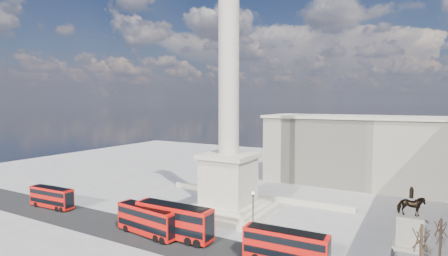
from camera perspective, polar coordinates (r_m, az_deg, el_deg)
ground at (r=60.52m, az=-1.62°, el=-14.97°), size 180.00×180.00×0.00m
asphalt_road at (r=50.14m, az=-2.73°, el=-19.16°), size 120.00×9.00×0.01m
nelsons_column at (r=61.86m, az=0.76°, el=-2.25°), size 14.00×14.00×49.85m
balustrade_wall at (r=73.88m, az=4.96°, el=-10.96°), size 40.00×0.60×1.10m
building_northeast at (r=90.09m, az=23.27°, el=-3.48°), size 51.00×17.00×16.60m
red_bus_a at (r=55.15m, az=-12.34°, el=-14.46°), size 11.11×3.73×4.42m
red_bus_b at (r=53.27m, az=-8.13°, el=-14.75°), size 12.35×3.03×4.99m
red_bus_c at (r=45.83m, az=10.07°, el=-18.52°), size 10.61×2.90×4.27m
red_bus_e at (r=74.31m, az=-26.28°, el=-10.09°), size 9.81×2.73×3.94m
victorian_lamp at (r=54.77m, az=4.77°, el=-12.94°), size 0.55×0.55×6.36m
equestrian_statue at (r=55.18m, az=28.10°, el=-14.11°), size 4.15×3.12×8.61m
bare_tree_near at (r=42.00m, az=29.57°, el=-15.24°), size 1.83×1.83×8.01m
bare_tree_mid at (r=50.68m, az=31.91°, el=-13.57°), size 1.66×1.66×6.30m
pedestrian_walking at (r=50.89m, az=25.79°, el=-18.20°), size 0.74×0.65×1.69m
pedestrian_crossing at (r=52.72m, az=13.14°, el=-16.94°), size 0.98×1.22×1.93m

